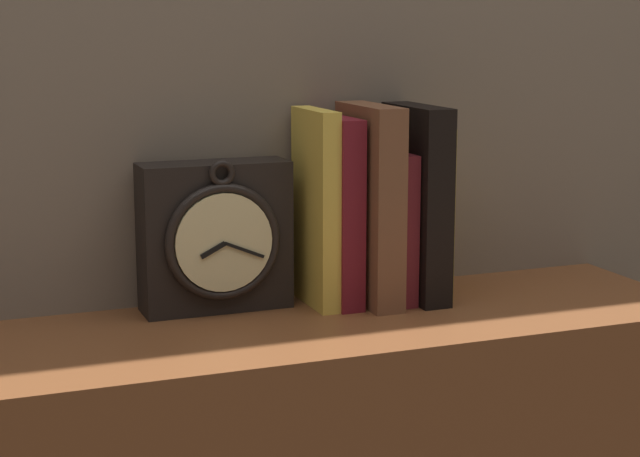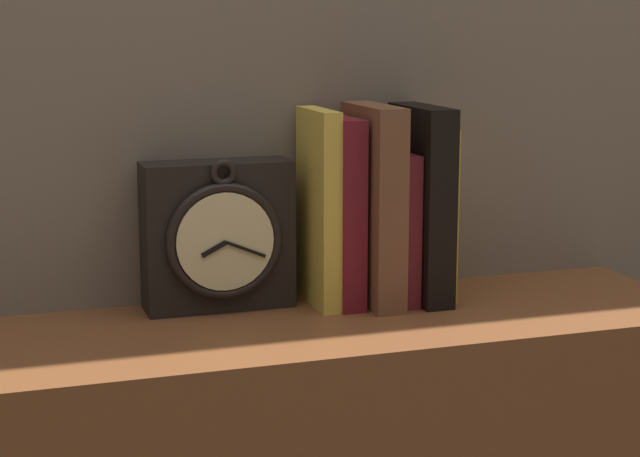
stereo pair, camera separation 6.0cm
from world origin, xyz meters
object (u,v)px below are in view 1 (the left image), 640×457
Objects in this scene: clock at (216,237)px; book_slot5_yellow at (430,210)px; book_slot0_yellow at (316,208)px; book_slot2_brown at (370,205)px; book_slot4_black at (416,203)px; book_slot1_maroon at (337,211)px; book_slot3_maroon at (390,225)px.

clock is 0.87× the size of book_slot5_yellow.
book_slot0_yellow reaches higher than book_slot5_yellow.
book_slot2_brown reaches higher than book_slot4_black.
book_slot4_black reaches higher than clock.
book_slot0_yellow is at bearing -179.96° from book_slot5_yellow.
book_slot4_black is at bearing -153.61° from book_slot5_yellow.
book_slot2_brown is at bearing -11.36° from book_slot0_yellow.
book_slot5_yellow is at bearing 0.04° from book_slot0_yellow.
book_slot0_yellow reaches higher than book_slot1_maroon.
book_slot2_brown is 0.05m from book_slot3_maroon.
book_slot5_yellow is at bearing 8.45° from book_slot2_brown.
book_slot0_yellow reaches higher than clock.
book_slot1_maroon is (0.03, -0.00, -0.01)m from book_slot0_yellow.
book_slot2_brown reaches higher than book_slot0_yellow.
book_slot4_black is at bearing 0.35° from book_slot2_brown.
book_slot5_yellow is at bearing 0.99° from book_slot1_maroon.
book_slot1_maroon reaches higher than book_slot3_maroon.
book_slot0_yellow is 0.98× the size of book_slot2_brown.
clock is at bearing 173.73° from book_slot3_maroon.
book_slot4_black is at bearing -13.25° from book_slot3_maroon.
clock is 0.13m from book_slot0_yellow.
book_slot3_maroon is at bearing 166.75° from book_slot4_black.
book_slot3_maroon is at bearing -3.13° from book_slot0_yellow.
clock is 0.76× the size of book_slot2_brown.
book_slot0_yellow is 1.04× the size of book_slot1_maroon.
book_slot3_maroon is (0.23, -0.03, 0.00)m from clock.
book_slot3_maroon is at bearing 13.97° from book_slot2_brown.
clock is at bearing 172.82° from book_slot4_black.
clock is 0.77× the size of book_slot4_black.
book_slot5_yellow is (0.09, 0.01, -0.02)m from book_slot2_brown.
book_slot2_brown is (0.20, -0.03, 0.03)m from clock.
book_slot4_black is 1.13× the size of book_slot5_yellow.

